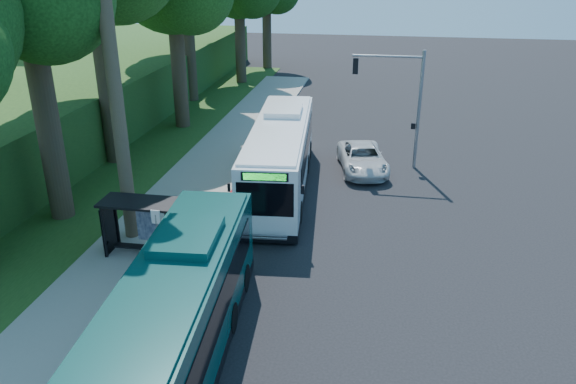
% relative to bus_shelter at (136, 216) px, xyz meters
% --- Properties ---
extents(ground, '(140.00, 140.00, 0.00)m').
position_rel_bus_shelter_xyz_m(ground, '(7.26, 2.86, -1.81)').
color(ground, black).
rests_on(ground, ground).
extents(sidewalk, '(4.50, 70.00, 0.12)m').
position_rel_bus_shelter_xyz_m(sidewalk, '(-0.04, 2.86, -1.75)').
color(sidewalk, gray).
rests_on(sidewalk, ground).
extents(red_curb, '(0.25, 30.00, 0.13)m').
position_rel_bus_shelter_xyz_m(red_curb, '(2.26, -1.14, -1.74)').
color(red_curb, maroon).
rests_on(red_curb, ground).
extents(grass_verge, '(8.00, 70.00, 0.06)m').
position_rel_bus_shelter_xyz_m(grass_verge, '(-5.74, 7.86, -1.78)').
color(grass_verge, '#234719').
rests_on(grass_verge, ground).
extents(bus_shelter, '(3.20, 1.51, 2.55)m').
position_rel_bus_shelter_xyz_m(bus_shelter, '(0.00, 0.00, 0.00)').
color(bus_shelter, black).
rests_on(bus_shelter, ground).
extents(stop_sign_pole, '(0.35, 0.06, 3.17)m').
position_rel_bus_shelter_xyz_m(stop_sign_pole, '(1.86, -2.14, 0.28)').
color(stop_sign_pole, gray).
rests_on(stop_sign_pole, ground).
extents(traffic_signal_pole, '(4.10, 0.30, 7.00)m').
position_rel_bus_shelter_xyz_m(traffic_signal_pole, '(11.04, 12.86, 2.62)').
color(traffic_signal_pole, gray).
rests_on(traffic_signal_pole, ground).
extents(white_bus, '(4.00, 13.59, 3.99)m').
position_rel_bus_shelter_xyz_m(white_bus, '(4.64, 8.39, 0.14)').
color(white_bus, white).
rests_on(white_bus, ground).
extents(teal_bus, '(3.66, 13.05, 3.84)m').
position_rel_bus_shelter_xyz_m(teal_bus, '(4.24, -6.87, 0.07)').
color(teal_bus, '#0A3A38').
rests_on(teal_bus, ground).
extents(pickup, '(3.61, 5.93, 1.54)m').
position_rel_bus_shelter_xyz_m(pickup, '(8.97, 11.79, -1.04)').
color(pickup, silver).
rests_on(pickup, ground).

